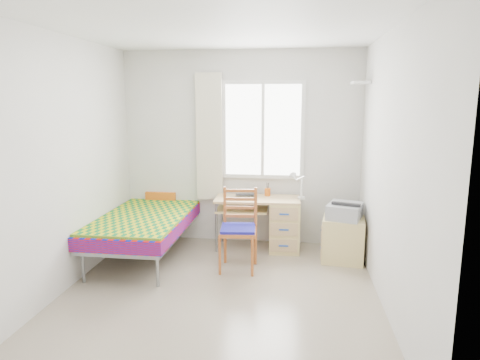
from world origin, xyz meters
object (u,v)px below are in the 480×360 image
Objects in this scene: chair at (239,224)px; printer at (345,211)px; cabinet at (343,239)px; bed at (151,217)px; desk at (279,222)px.

chair reaches higher than printer.
printer is (0.01, 0.00, 0.36)m from cabinet.
bed is at bearing 155.52° from chair.
desk is at bearing 9.64° from bed.
cabinet is at bearing -23.04° from desk.
desk is 0.86m from cabinet.
desk is at bearing 166.14° from cabinet.
printer is at bearing 12.51° from chair.
chair reaches higher than desk.
desk is 0.83m from chair.
desk is 2.11× the size of printer.
chair is 1.73× the size of cabinet.
cabinet is at bearing -0.47° from bed.
chair is at bearing -144.56° from printer.
desk reaches higher than cabinet.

